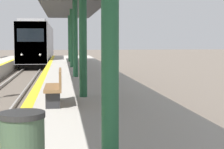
# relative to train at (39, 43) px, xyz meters

# --- Properties ---
(train) EXTENTS (2.72, 23.23, 4.41)m
(train) POSITION_rel_train_xyz_m (0.00, 0.00, 0.00)
(train) COLOR black
(train) RESTS_ON ground
(bench) EXTENTS (0.44, 1.57, 0.92)m
(bench) POSITION_rel_train_xyz_m (2.37, -33.28, -0.88)
(bench) COLOR brown
(bench) RESTS_ON platform_right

